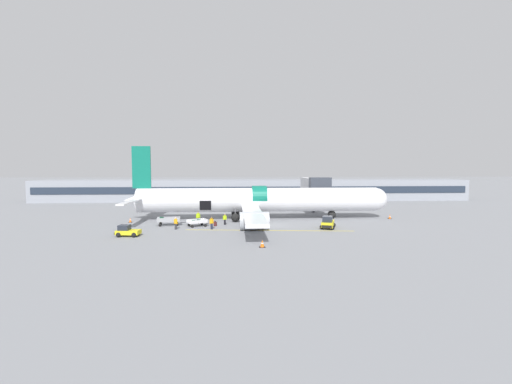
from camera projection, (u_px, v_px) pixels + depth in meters
The scene contains 19 objects.
ground_plane at pixel (271, 225), 47.68m from camera, with size 500.00×500.00×0.00m, color gray.
apron_marking_line at pixel (269, 230), 43.89m from camera, with size 21.60×2.51×0.01m.
terminal_strip at pixel (255, 190), 84.94m from camera, with size 104.57×9.14×5.07m.
jet_bridge_stub at pixel (315, 186), 60.19m from camera, with size 3.46×10.84×6.45m.
airplane at pixel (256, 200), 53.39m from camera, with size 41.20×37.20×11.30m.
baggage_tug_lead at pixel (249, 219), 49.27m from camera, with size 2.39×2.85×1.51m.
baggage_tug_mid at pixel (127, 231), 40.13m from camera, with size 2.89×2.06×1.34m.
baggage_tug_rear at pixel (328, 223), 45.42m from camera, with size 2.61×3.57×1.68m.
baggage_cart_loading at pixel (198, 223), 46.97m from camera, with size 3.57×2.57×0.95m.
baggage_cart_queued at pixel (169, 221), 47.67m from camera, with size 4.15×2.09×1.20m.
ground_crew_loader_a at pixel (176, 223), 44.54m from camera, with size 0.54×0.49×1.60m.
ground_crew_loader_b at pixel (212, 223), 44.64m from camera, with size 0.55×0.50×1.64m.
ground_crew_driver at pixel (225, 219), 48.22m from camera, with size 0.54×0.40×1.55m.
ground_crew_supervisor at pixel (198, 217), 49.26m from camera, with size 0.60×0.50×1.73m.
suitcase_on_tarmac_upright at pixel (215, 224), 47.15m from camera, with size 0.46×0.42×0.71m.
safety_cone_nose at pixel (390, 217), 54.00m from camera, with size 0.57×0.57×0.67m.
safety_cone_engine_left at pixel (262, 244), 34.57m from camera, with size 0.62×0.62×0.75m.
safety_cone_wingtip at pixel (265, 226), 45.17m from camera, with size 0.54×0.54×0.75m.
safety_cone_tail at pixel (130, 220), 50.31m from camera, with size 0.52×0.52×0.70m.
Camera 1 is at (-5.08, -47.01, 8.02)m, focal length 24.00 mm.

